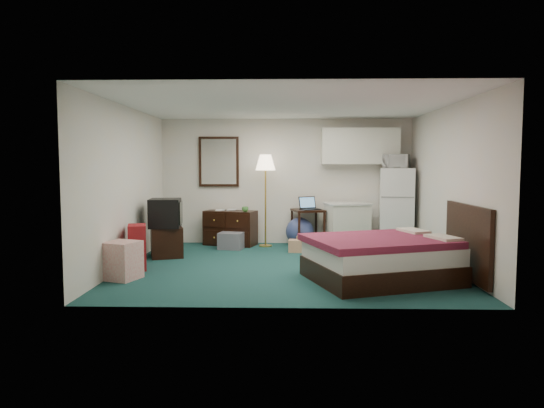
{
  "coord_description": "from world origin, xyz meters",
  "views": [
    {
      "loc": [
        -0.03,
        -7.52,
        1.59
      ],
      "look_at": [
        -0.23,
        0.24,
        0.96
      ],
      "focal_mm": 32.0,
      "sensor_mm": 36.0,
      "label": 1
    }
  ],
  "objects_px": {
    "floor_lamp": "(266,201)",
    "fridge": "(396,208)",
    "bed": "(381,259)",
    "suitcase": "(137,247)",
    "kitchen_counter": "(347,226)",
    "desk": "(308,228)",
    "dresser": "(230,228)",
    "tv_stand": "(167,242)"
  },
  "relations": [
    {
      "from": "bed",
      "to": "suitcase",
      "type": "distance_m",
      "value": 3.62
    },
    {
      "from": "kitchen_counter",
      "to": "desk",
      "type": "bearing_deg",
      "value": 156.39
    },
    {
      "from": "bed",
      "to": "suitcase",
      "type": "relative_size",
      "value": 2.7
    },
    {
      "from": "floor_lamp",
      "to": "dresser",
      "type": "bearing_deg",
      "value": 169.11
    },
    {
      "from": "desk",
      "to": "suitcase",
      "type": "bearing_deg",
      "value": -155.38
    },
    {
      "from": "desk",
      "to": "bed",
      "type": "height_order",
      "value": "desk"
    },
    {
      "from": "floor_lamp",
      "to": "fridge",
      "type": "xyz_separation_m",
      "value": [
        2.53,
        0.0,
        -0.13
      ]
    },
    {
      "from": "suitcase",
      "to": "bed",
      "type": "bearing_deg",
      "value": -26.37
    },
    {
      "from": "bed",
      "to": "tv_stand",
      "type": "bearing_deg",
      "value": 135.01
    },
    {
      "from": "dresser",
      "to": "tv_stand",
      "type": "height_order",
      "value": "dresser"
    },
    {
      "from": "floor_lamp",
      "to": "fridge",
      "type": "distance_m",
      "value": 2.53
    },
    {
      "from": "kitchen_counter",
      "to": "fridge",
      "type": "height_order",
      "value": "fridge"
    },
    {
      "from": "floor_lamp",
      "to": "desk",
      "type": "relative_size",
      "value": 2.49
    },
    {
      "from": "kitchen_counter",
      "to": "bed",
      "type": "relative_size",
      "value": 0.45
    },
    {
      "from": "desk",
      "to": "dresser",
      "type": "bearing_deg",
      "value": 163.23
    },
    {
      "from": "tv_stand",
      "to": "kitchen_counter",
      "type": "bearing_deg",
      "value": 0.27
    },
    {
      "from": "dresser",
      "to": "suitcase",
      "type": "height_order",
      "value": "dresser"
    },
    {
      "from": "kitchen_counter",
      "to": "fridge",
      "type": "bearing_deg",
      "value": -9.84
    },
    {
      "from": "dresser",
      "to": "suitcase",
      "type": "bearing_deg",
      "value": -100.42
    },
    {
      "from": "floor_lamp",
      "to": "fridge",
      "type": "relative_size",
      "value": 1.17
    },
    {
      "from": "dresser",
      "to": "floor_lamp",
      "type": "relative_size",
      "value": 0.56
    },
    {
      "from": "dresser",
      "to": "floor_lamp",
      "type": "height_order",
      "value": "floor_lamp"
    },
    {
      "from": "dresser",
      "to": "suitcase",
      "type": "relative_size",
      "value": 1.47
    },
    {
      "from": "fridge",
      "to": "tv_stand",
      "type": "relative_size",
      "value": 2.68
    },
    {
      "from": "desk",
      "to": "floor_lamp",
      "type": "bearing_deg",
      "value": 170.96
    },
    {
      "from": "desk",
      "to": "kitchen_counter",
      "type": "xyz_separation_m",
      "value": [
        0.75,
        -0.14,
        0.06
      ]
    },
    {
      "from": "bed",
      "to": "suitcase",
      "type": "height_order",
      "value": "suitcase"
    },
    {
      "from": "floor_lamp",
      "to": "bed",
      "type": "distance_m",
      "value": 3.31
    },
    {
      "from": "tv_stand",
      "to": "bed",
      "type": "bearing_deg",
      "value": -44.14
    },
    {
      "from": "dresser",
      "to": "floor_lamp",
      "type": "xyz_separation_m",
      "value": [
        0.7,
        -0.13,
        0.55
      ]
    },
    {
      "from": "floor_lamp",
      "to": "tv_stand",
      "type": "relative_size",
      "value": 3.14
    },
    {
      "from": "floor_lamp",
      "to": "tv_stand",
      "type": "xyz_separation_m",
      "value": [
        -1.67,
        -1.12,
        -0.63
      ]
    },
    {
      "from": "kitchen_counter",
      "to": "suitcase",
      "type": "xyz_separation_m",
      "value": [
        -3.44,
        -2.08,
        -0.07
      ]
    },
    {
      "from": "bed",
      "to": "tv_stand",
      "type": "xyz_separation_m",
      "value": [
        -3.36,
        1.66,
        -0.03
      ]
    },
    {
      "from": "suitcase",
      "to": "desk",
      "type": "bearing_deg",
      "value": 23.33
    },
    {
      "from": "floor_lamp",
      "to": "suitcase",
      "type": "bearing_deg",
      "value": -131.14
    },
    {
      "from": "tv_stand",
      "to": "suitcase",
      "type": "relative_size",
      "value": 0.83
    },
    {
      "from": "fridge",
      "to": "suitcase",
      "type": "distance_m",
      "value": 4.91
    },
    {
      "from": "desk",
      "to": "bed",
      "type": "xyz_separation_m",
      "value": [
        0.86,
        -2.86,
        -0.06
      ]
    },
    {
      "from": "fridge",
      "to": "bed",
      "type": "distance_m",
      "value": 2.94
    },
    {
      "from": "dresser",
      "to": "bed",
      "type": "distance_m",
      "value": 3.77
    },
    {
      "from": "kitchen_counter",
      "to": "suitcase",
      "type": "bearing_deg",
      "value": -161.97
    }
  ]
}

